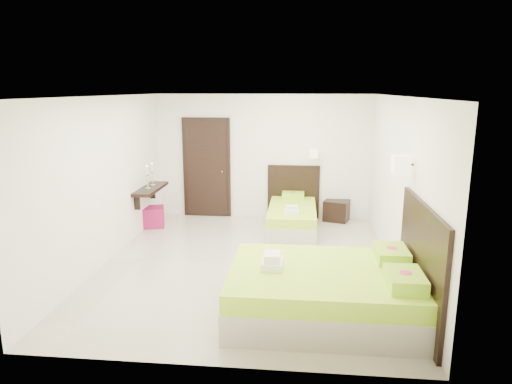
# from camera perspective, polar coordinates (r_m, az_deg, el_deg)

# --- Properties ---
(floor) EXTENTS (5.50, 5.50, 0.00)m
(floor) POSITION_cam_1_polar(r_m,az_deg,el_deg) (7.31, -1.03, -8.95)
(floor) COLOR #C1B5A0
(floor) RESTS_ON ground
(bed_single) EXTENTS (1.09, 1.82, 1.50)m
(bed_single) POSITION_cam_1_polar(r_m,az_deg,el_deg) (8.99, 4.57, -2.93)
(bed_single) COLOR beige
(bed_single) RESTS_ON ground
(bed_double) EXTENTS (2.28, 1.94, 1.88)m
(bed_double) POSITION_cam_1_polar(r_m,az_deg,el_deg) (5.71, 9.32, -11.93)
(bed_double) COLOR beige
(bed_double) RESTS_ON ground
(nightstand) EXTENTS (0.59, 0.56, 0.43)m
(nightstand) POSITION_cam_1_polar(r_m,az_deg,el_deg) (9.70, 10.02, -2.28)
(nightstand) COLOR black
(nightstand) RESTS_ON ground
(ottoman) EXTENTS (0.49, 0.49, 0.40)m
(ottoman) POSITION_cam_1_polar(r_m,az_deg,el_deg) (9.36, -12.66, -3.05)
(ottoman) COLOR maroon
(ottoman) RESTS_ON ground
(door) EXTENTS (1.02, 0.15, 2.14)m
(door) POSITION_cam_1_polar(r_m,az_deg,el_deg) (9.79, -6.19, 2.98)
(door) COLOR black
(door) RESTS_ON ground
(console_shelf) EXTENTS (0.35, 1.20, 0.78)m
(console_shelf) POSITION_cam_1_polar(r_m,az_deg,el_deg) (9.03, -13.08, 0.37)
(console_shelf) COLOR black
(console_shelf) RESTS_ON ground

